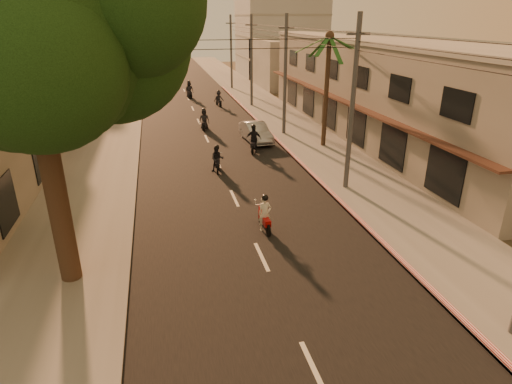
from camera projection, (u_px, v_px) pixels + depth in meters
The scene contains 19 objects.
ground at pixel (275, 286), 15.02m from camera, with size 160.00×160.00×0.00m, color #383023.
road at pixel (207, 139), 33.05m from camera, with size 10.00×140.00×0.02m, color black.
sidewalk_right at pixel (299, 133), 34.58m from camera, with size 5.00×140.00×0.12m, color slate.
sidewalk_left at pixel (105, 144), 31.47m from camera, with size 5.00×140.00×0.12m, color slate.
curb_stripe at pixel (289, 152), 29.56m from camera, with size 0.20×60.00×0.20m, color #AD1213.
shophouse_row at pixel (389, 89), 32.75m from camera, with size 8.80×34.20×7.30m.
broadleaf_tree at pixel (40, 27), 12.36m from camera, with size 9.60×8.70×12.10m.
palm_tree at pixel (329, 43), 28.38m from camera, with size 5.00×5.00×8.20m.
utility_poles at pixel (286, 49), 31.85m from camera, with size 1.20×48.26×9.00m.
filler_right at pixel (287, 63), 57.34m from camera, with size 8.00×14.00×6.00m, color #ACA59B.
filler_left_near at pixel (46, 89), 41.93m from camera, with size 8.00×14.00×4.40m, color #ACA59B.
filler_left_far at pixel (74, 59), 57.65m from camera, with size 8.00×14.00×7.00m, color #ACA59B.
scooter_red at pixel (265, 215), 18.66m from camera, with size 0.66×1.75×1.71m.
scooter_mid_a at pixel (217, 159), 25.83m from camera, with size 0.95×1.71×1.69m.
scooter_mid_b at pixel (254, 139), 29.55m from camera, with size 1.36×1.92×1.96m.
scooter_far_a at pixel (204, 120), 35.44m from camera, with size 1.05×1.82×1.80m.
scooter_far_b at pixel (219, 99), 44.71m from camera, with size 1.24×1.72×1.70m.
parked_car at pixel (256, 132), 32.14m from camera, with size 1.86×4.44×1.43m, color #9C9EA4.
scooter_far_c at pixel (189, 90), 49.28m from camera, with size 1.11×2.02×2.00m.
Camera 1 is at (-3.48, -12.17, 8.77)m, focal length 30.00 mm.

